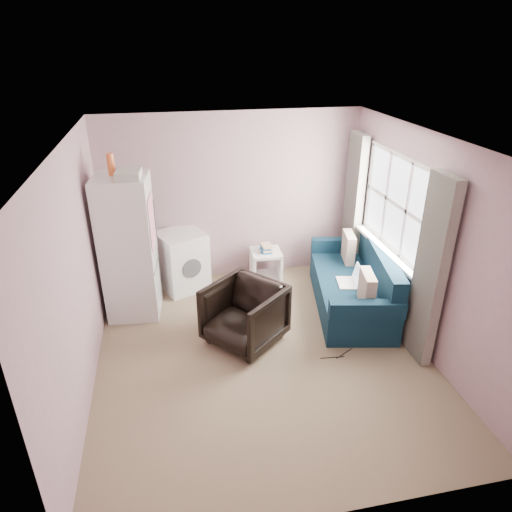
{
  "coord_description": "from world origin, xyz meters",
  "views": [
    {
      "loc": [
        -0.94,
        -4.29,
        3.41
      ],
      "look_at": [
        0.05,
        0.6,
        1.0
      ],
      "focal_mm": 32.0,
      "sensor_mm": 36.0,
      "label": 1
    }
  ],
  "objects_px": {
    "armchair": "(244,312)",
    "sofa": "(355,286)",
    "fridge": "(129,247)",
    "side_table": "(266,264)",
    "washing_machine": "(182,259)"
  },
  "relations": [
    {
      "from": "fridge",
      "to": "sofa",
      "type": "height_order",
      "value": "fridge"
    },
    {
      "from": "fridge",
      "to": "side_table",
      "type": "height_order",
      "value": "fridge"
    },
    {
      "from": "armchair",
      "to": "sofa",
      "type": "relative_size",
      "value": 0.39
    },
    {
      "from": "fridge",
      "to": "sofa",
      "type": "bearing_deg",
      "value": -3.76
    },
    {
      "from": "washing_machine",
      "to": "fridge",
      "type": "bearing_deg",
      "value": -164.02
    },
    {
      "from": "armchair",
      "to": "sofa",
      "type": "xyz_separation_m",
      "value": [
        1.63,
        0.48,
        -0.09
      ]
    },
    {
      "from": "washing_machine",
      "to": "sofa",
      "type": "distance_m",
      "value": 2.51
    },
    {
      "from": "armchair",
      "to": "side_table",
      "type": "bearing_deg",
      "value": 116.84
    },
    {
      "from": "fridge",
      "to": "side_table",
      "type": "xyz_separation_m",
      "value": [
        1.93,
        0.5,
        -0.68
      ]
    },
    {
      "from": "sofa",
      "to": "washing_machine",
      "type": "bearing_deg",
      "value": 167.13
    },
    {
      "from": "armchair",
      "to": "fridge",
      "type": "xyz_separation_m",
      "value": [
        -1.33,
        0.96,
        0.55
      ]
    },
    {
      "from": "armchair",
      "to": "sofa",
      "type": "distance_m",
      "value": 1.7
    },
    {
      "from": "armchair",
      "to": "washing_machine",
      "type": "relative_size",
      "value": 0.96
    },
    {
      "from": "fridge",
      "to": "washing_machine",
      "type": "relative_size",
      "value": 2.48
    },
    {
      "from": "armchair",
      "to": "fridge",
      "type": "bearing_deg",
      "value": -166.82
    }
  ]
}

